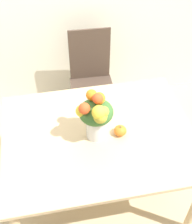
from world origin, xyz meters
TOP-DOWN VIEW (x-y plane):
  - ground_plane at (0.00, 0.00)m, footprint 12.00×12.00m
  - dining_table at (0.00, 0.00)m, footprint 1.39×1.06m
  - flower_vase at (-0.03, -0.02)m, footprint 0.25×0.26m
  - pumpkin at (0.15, -0.03)m, footprint 0.09×0.09m
  - dining_chair_near_window at (0.11, 0.92)m, footprint 0.44×0.44m

SIDE VIEW (x-z plane):
  - ground_plane at x=0.00m, z-range 0.00..0.00m
  - dining_chair_near_window at x=0.11m, z-range 0.01..1.03m
  - dining_table at x=0.00m, z-range 0.30..1.07m
  - pumpkin at x=0.15m, z-range 0.77..0.85m
  - flower_vase at x=-0.03m, z-range 0.79..1.19m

